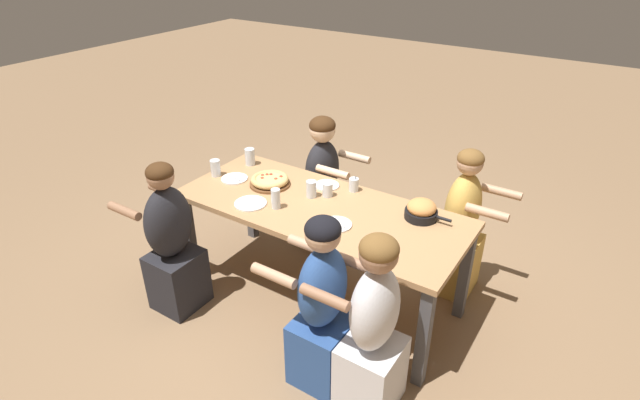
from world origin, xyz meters
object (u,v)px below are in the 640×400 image
object	(u,v)px
drinking_glass_c	(328,190)
diner_near_midright	(322,310)
empty_plate_c	(250,203)
skillet_bowl	(422,210)
pizza_board_main	(270,181)
diner_far_midleft	(323,186)
diner_near_right	(373,332)
drinking_glass_a	(250,158)
drinking_glass_b	(311,189)
drinking_glass_d	(216,169)
empty_plate_a	(235,179)
drinking_glass_e	(276,200)
cocktail_glass_blue	(354,185)
empty_plate_b	(336,224)
diner_far_right	(460,229)
empty_plate_d	(327,185)
diner_near_left	(172,245)

from	to	relation	value
drinking_glass_c	diner_near_midright	distance (m)	0.97
empty_plate_c	diner_near_midright	bearing A→B (deg)	-25.38
skillet_bowl	diner_near_midright	distance (m)	0.95
pizza_board_main	empty_plate_c	xyz separation A→B (m)	(0.07, -0.30, -0.03)
diner_near_midright	diner_far_midleft	distance (m)	1.52
drinking_glass_c	diner_near_right	world-z (taller)	diner_near_right
pizza_board_main	drinking_glass_a	bearing A→B (deg)	150.96
drinking_glass_b	drinking_glass_d	xyz separation A→B (m)	(-0.80, -0.12, -0.01)
drinking_glass_c	pizza_board_main	bearing A→B (deg)	-168.75
empty_plate_a	drinking_glass_a	bearing A→B (deg)	104.80
drinking_glass_e	diner_near_midright	distance (m)	0.87
empty_plate_a	cocktail_glass_blue	distance (m)	0.91
diner_near_midright	drinking_glass_a	bearing A→B (deg)	54.63
cocktail_glass_blue	empty_plate_b	bearing A→B (deg)	-73.30
drinking_glass_c	diner_far_right	size ratio (longest dim) A/B	0.09
empty_plate_b	diner_near_right	size ratio (longest dim) A/B	0.18
empty_plate_a	diner_near_midright	world-z (taller)	diner_near_midright
cocktail_glass_blue	drinking_glass_c	bearing A→B (deg)	-124.08
skillet_bowl	drinking_glass_c	world-z (taller)	skillet_bowl
drinking_glass_a	drinking_glass_e	xyz separation A→B (m)	(0.60, -0.44, 0.00)
empty_plate_c	diner_near_right	xyz separation A→B (m)	(1.18, -0.40, -0.25)
drinking_glass_e	skillet_bowl	bearing A→B (deg)	25.17
diner_near_midright	diner_near_right	size ratio (longest dim) A/B	1.00
drinking_glass_d	empty_plate_b	bearing A→B (deg)	-5.56
pizza_board_main	diner_far_midleft	world-z (taller)	diner_far_midleft
empty_plate_d	drinking_glass_c	world-z (taller)	drinking_glass_c
cocktail_glass_blue	drinking_glass_e	distance (m)	0.60
empty_plate_b	diner_far_midleft	distance (m)	1.03
pizza_board_main	drinking_glass_d	size ratio (longest dim) A/B	2.34
skillet_bowl	drinking_glass_a	distance (m)	1.48
pizza_board_main	diner_near_midright	bearing A→B (deg)	-37.58
drinking_glass_b	drinking_glass_c	xyz separation A→B (m)	(0.09, 0.07, -0.02)
empty_plate_a	diner_near_left	bearing A→B (deg)	-94.12
empty_plate_a	diner_near_right	size ratio (longest dim) A/B	0.17
empty_plate_c	diner_near_left	xyz separation A→B (m)	(-0.39, -0.40, -0.26)
empty_plate_a	diner_far_right	size ratio (longest dim) A/B	0.17
empty_plate_a	empty_plate_c	xyz separation A→B (m)	(0.35, -0.23, -0.00)
pizza_board_main	skillet_bowl	distance (m)	1.14
drinking_glass_a	diner_near_left	xyz separation A→B (m)	(0.03, -0.90, -0.31)
skillet_bowl	drinking_glass_a	xyz separation A→B (m)	(-1.48, 0.03, -0.00)
empty_plate_b	diner_far_midleft	size ratio (longest dim) A/B	0.18
pizza_board_main	empty_plate_b	xyz separation A→B (m)	(0.71, -0.21, -0.03)
drinking_glass_b	empty_plate_b	bearing A→B (deg)	-33.60
diner_near_left	drinking_glass_c	bearing A→B (deg)	-44.31
empty_plate_d	drinking_glass_b	world-z (taller)	drinking_glass_b
drinking_glass_c	diner_near_right	bearing A→B (deg)	-44.97
empty_plate_a	drinking_glass_c	xyz separation A→B (m)	(0.73, 0.16, 0.04)
diner_near_right	drinking_glass_c	bearing A→B (deg)	45.03
empty_plate_a	drinking_glass_b	world-z (taller)	drinking_glass_b
empty_plate_c	diner_far_midleft	bearing A→B (deg)	88.16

